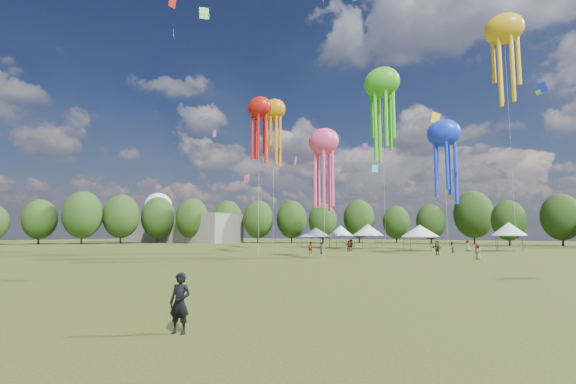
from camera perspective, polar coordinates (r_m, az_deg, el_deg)
The scene contains 10 objects.
ground at distance 21.38m, azimuth -26.34°, elevation -12.85°, with size 300.00×300.00×0.00m, color #384416.
observer_main at distance 12.09m, azimuth -15.24°, elevation -15.09°, with size 0.62×0.41×1.69m, color black.
spectator_near at distance 53.32m, azimuth 4.87°, elevation -8.03°, with size 0.75×0.59×1.55m, color gray.
spectators_far at distance 57.89m, azimuth 16.57°, elevation -7.57°, with size 21.64×21.80×1.78m.
festival_tents at distance 70.60m, azimuth 13.73°, elevation -5.40°, with size 38.16×11.58×4.42m.
show_kites at distance 57.94m, azimuth 13.35°, elevation 12.22°, with size 37.76×22.74×31.57m.
small_kites at distance 62.08m, azimuth 14.54°, elevation 21.86°, with size 74.91×50.16×44.43m.
treeline at distance 77.10m, azimuth 15.29°, elevation -2.87°, with size 201.57×95.24×13.43m.
hangar at distance 122.60m, azimuth -15.52°, elevation -5.08°, with size 40.00×12.00×8.00m, color gray.
radome at distance 138.74m, azimuth -18.13°, elevation -2.59°, with size 9.00×9.00×16.00m.
Camera 1 is at (17.89, -11.36, 2.83)m, focal length 24.80 mm.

